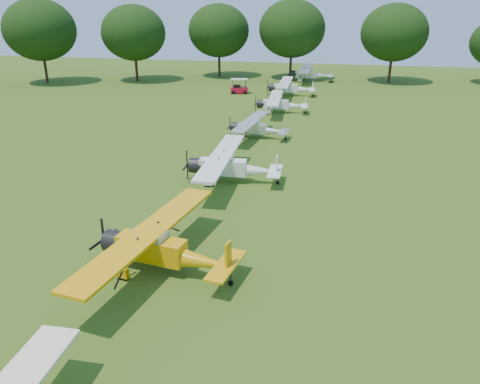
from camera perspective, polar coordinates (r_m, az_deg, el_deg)
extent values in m
plane|color=#2B4E13|center=(29.34, -3.69, -2.06)|extent=(160.00, 160.00, 0.00)
cylinder|color=black|center=(82.70, 17.84, 14.18)|extent=(0.44, 0.44, 4.51)
ellipsoid|color=black|center=(82.24, 18.30, 17.97)|extent=(10.52, 10.52, 8.94)
cylinder|color=black|center=(83.54, 6.19, 15.21)|extent=(0.44, 0.44, 4.74)
ellipsoid|color=black|center=(83.08, 6.36, 19.17)|extent=(11.05, 11.05, 9.39)
cylinder|color=black|center=(85.79, -2.54, 15.40)|extent=(0.44, 0.44, 4.49)
ellipsoid|color=black|center=(85.35, -2.61, 19.05)|extent=(10.47, 10.47, 8.90)
cylinder|color=black|center=(82.45, -12.52, 14.64)|extent=(0.44, 0.44, 4.44)
ellipsoid|color=black|center=(82.00, -12.84, 18.40)|extent=(10.36, 10.36, 8.80)
cylinder|color=black|center=(84.23, -22.63, 13.79)|extent=(0.44, 0.44, 4.77)
ellipsoid|color=black|center=(83.78, -23.23, 17.71)|extent=(11.14, 11.14, 9.47)
cube|color=#E4A009|center=(22.75, -10.73, -6.80)|extent=(3.50, 1.46, 1.11)
cone|color=#E4A009|center=(21.61, -4.09, -8.56)|extent=(3.07, 1.35, 0.96)
cube|color=#8CA5B2|center=(22.53, -11.07, -5.44)|extent=(1.82, 1.20, 0.58)
cylinder|color=black|center=(23.77, -14.93, -5.86)|extent=(1.10, 1.22, 1.10)
cube|color=black|center=(24.15, -16.28, -5.55)|extent=(0.08, 0.13, 2.23)
cube|color=#E4A009|center=(22.41, -11.12, -4.84)|extent=(3.05, 11.36, 0.15)
cube|color=#E4A009|center=(20.97, -1.46, -7.85)|extent=(0.18, 0.59, 1.38)
cube|color=#E4A009|center=(21.24, -1.72, -8.91)|extent=(1.30, 3.07, 0.10)
cylinder|color=black|center=(22.61, -14.20, -9.63)|extent=(0.65, 0.25, 0.64)
cylinder|color=black|center=(24.51, -10.73, -6.69)|extent=(0.65, 0.25, 0.64)
cylinder|color=black|center=(21.64, -1.16, -11.02)|extent=(0.26, 0.12, 0.25)
cube|color=white|center=(33.51, -2.09, 3.08)|extent=(3.38, 1.17, 1.09)
cone|color=white|center=(33.13, 2.68, 2.56)|extent=(2.96, 1.10, 0.94)
cube|color=#8CA5B2|center=(33.35, -2.28, 4.01)|extent=(1.71, 1.05, 0.57)
cylinder|color=black|center=(33.95, -5.36, 3.24)|extent=(0.99, 1.13, 1.08)
cube|color=black|center=(34.13, -6.46, 3.30)|extent=(0.07, 0.13, 2.18)
cube|color=white|center=(33.27, -2.28, 4.44)|extent=(2.12, 11.09, 0.15)
cube|color=white|center=(32.86, 4.50, 3.31)|extent=(0.14, 0.58, 1.35)
cube|color=white|center=(33.02, 4.30, 2.55)|extent=(1.05, 2.96, 0.09)
cylinder|color=black|center=(32.76, -3.95, 1.14)|extent=(0.63, 0.20, 0.62)
cylinder|color=black|center=(35.13, -2.97, 2.62)|extent=(0.63, 0.20, 0.62)
cylinder|color=black|center=(33.30, 4.61, 1.12)|extent=(0.25, 0.10, 0.25)
cube|color=silver|center=(45.07, 1.47, 7.78)|extent=(2.83, 1.04, 0.91)
cone|color=silver|center=(44.54, 4.40, 7.37)|extent=(2.49, 0.97, 0.78)
cube|color=#8CA5B2|center=(44.98, 1.37, 8.37)|extent=(1.45, 0.91, 0.48)
cylinder|color=black|center=(45.54, -0.54, 7.93)|extent=(0.85, 0.96, 0.90)
cube|color=black|center=(45.71, -1.22, 7.98)|extent=(0.06, 0.11, 1.82)
cube|color=silver|center=(44.93, 1.37, 8.64)|extent=(1.98, 9.27, 0.12)
cube|color=silver|center=(44.25, 5.52, 7.82)|extent=(0.12, 0.48, 1.13)
cube|color=silver|center=(44.36, 5.39, 7.34)|extent=(0.93, 2.48, 0.08)
cylinder|color=black|center=(44.42, 0.21, 6.70)|extent=(0.53, 0.18, 0.52)
cylinder|color=black|center=(46.43, 1.01, 7.37)|extent=(0.53, 0.18, 0.52)
cylinder|color=black|center=(44.51, 5.57, 6.42)|extent=(0.21, 0.09, 0.21)
cube|color=white|center=(56.11, 4.37, 10.61)|extent=(3.07, 1.15, 0.98)
cone|color=white|center=(56.04, 6.99, 10.35)|extent=(2.69, 1.07, 0.84)
cube|color=#8CA5B2|center=(56.01, 4.29, 11.13)|extent=(1.57, 0.99, 0.52)
cylinder|color=black|center=(56.24, 2.53, 10.68)|extent=(0.93, 1.05, 0.97)
cube|color=black|center=(56.30, 1.90, 10.70)|extent=(0.07, 0.12, 1.97)
cube|color=white|center=(55.97, 4.30, 11.36)|extent=(2.23, 10.02, 0.13)
cube|color=white|center=(55.95, 7.99, 10.77)|extent=(0.14, 0.52, 1.22)
cube|color=white|center=(56.03, 7.87, 10.35)|extent=(1.03, 2.69, 0.08)
cylinder|color=black|center=(55.15, 3.48, 9.69)|extent=(0.57, 0.20, 0.56)
cylinder|color=black|center=(57.44, 3.67, 10.17)|extent=(0.57, 0.20, 0.56)
cylinder|color=black|center=(56.19, 8.03, 9.57)|extent=(0.23, 0.09, 0.22)
cube|color=white|center=(67.22, 5.60, 12.50)|extent=(3.26, 1.12, 1.06)
cone|color=white|center=(67.09, 7.96, 12.25)|extent=(2.86, 1.05, 0.90)
cube|color=#8CA5B2|center=(67.14, 5.53, 12.97)|extent=(1.65, 1.00, 0.55)
cylinder|color=black|center=(67.39, 3.95, 12.57)|extent=(0.96, 1.09, 1.05)
cube|color=black|center=(67.46, 3.38, 12.60)|extent=(0.07, 0.12, 2.11)
cube|color=white|center=(67.10, 5.54, 13.18)|extent=(1.99, 10.72, 0.14)
cube|color=white|center=(66.98, 8.86, 12.62)|extent=(0.13, 0.56, 1.31)
cube|color=white|center=(67.06, 8.75, 12.24)|extent=(1.00, 2.85, 0.09)
cylinder|color=black|center=(66.18, 4.78, 11.72)|extent=(0.61, 0.19, 0.60)
cylinder|color=black|center=(68.64, 4.99, 12.08)|extent=(0.61, 0.19, 0.60)
cylinder|color=black|center=(67.19, 8.89, 11.53)|extent=(0.24, 0.09, 0.24)
cube|color=silver|center=(80.71, 8.06, 14.02)|extent=(3.53, 1.11, 1.15)
cone|color=silver|center=(80.58, 10.22, 13.77)|extent=(3.09, 1.04, 0.99)
cube|color=#8CA5B2|center=(80.64, 8.00, 14.45)|extent=(1.77, 1.04, 0.60)
cylinder|color=black|center=(80.88, 6.54, 14.11)|extent=(1.01, 1.16, 1.14)
cube|color=black|center=(80.95, 6.03, 14.14)|extent=(0.07, 0.13, 2.31)
cube|color=silver|center=(80.60, 8.01, 14.64)|extent=(1.80, 11.67, 0.15)
cube|color=silver|center=(80.48, 11.05, 14.10)|extent=(0.12, 0.61, 1.43)
cube|color=silver|center=(80.55, 10.94, 13.75)|extent=(0.99, 3.09, 0.10)
cylinder|color=black|center=(79.53, 7.30, 13.35)|extent=(0.66, 0.19, 0.66)
cylinder|color=black|center=(82.24, 7.48, 13.61)|extent=(0.66, 0.19, 0.66)
cylinder|color=black|center=(80.67, 11.05, 13.10)|extent=(0.27, 0.09, 0.26)
cube|color=red|center=(68.74, -0.10, 12.34)|extent=(2.69, 1.88, 0.78)
cube|color=black|center=(68.66, -0.38, 12.70)|extent=(1.26, 1.42, 0.50)
cube|color=white|center=(68.51, -0.10, 13.59)|extent=(2.61, 1.96, 0.09)
cylinder|color=black|center=(68.10, -0.80, 12.03)|extent=(0.51, 0.27, 0.49)
cylinder|color=black|center=(69.45, -0.81, 12.22)|extent=(0.51, 0.27, 0.49)
cylinder|color=black|center=(68.13, 0.63, 12.03)|extent=(0.51, 0.27, 0.49)
cylinder|color=black|center=(69.48, 0.59, 12.22)|extent=(0.51, 0.27, 0.49)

